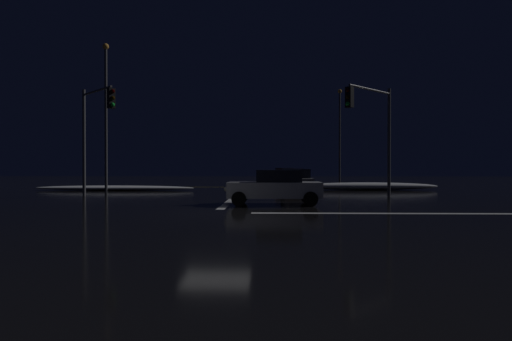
{
  "coord_description": "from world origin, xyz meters",
  "views": [
    {
      "loc": [
        1.94,
        -15.82,
        1.72
      ],
      "look_at": [
        1.12,
        11.99,
        1.47
      ],
      "focal_mm": 30.12,
      "sensor_mm": 36.0,
      "label": 1
    }
  ],
  "objects_px": {
    "sedan_red": "(292,179)",
    "streetlamp_left_near": "(106,107)",
    "sedan_gray": "(296,181)",
    "sedan_silver_crossing": "(275,187)",
    "streetlamp_right_far": "(340,129)",
    "sedan_orange": "(285,177)",
    "traffic_signal_nw": "(95,121)",
    "sedan_blue": "(282,174)",
    "traffic_signal_ne": "(373,120)",
    "sedan_black": "(285,175)"
  },
  "relations": [
    {
      "from": "sedan_red",
      "to": "streetlamp_left_near",
      "type": "bearing_deg",
      "value": -166.34
    },
    {
      "from": "sedan_gray",
      "to": "sedan_silver_crossing",
      "type": "height_order",
      "value": "same"
    },
    {
      "from": "streetlamp_right_far",
      "to": "streetlamp_left_near",
      "type": "distance_m",
      "value": 24.82
    },
    {
      "from": "sedan_red",
      "to": "sedan_gray",
      "type": "bearing_deg",
      "value": -90.76
    },
    {
      "from": "sedan_silver_crossing",
      "to": "streetlamp_left_near",
      "type": "height_order",
      "value": "streetlamp_left_near"
    },
    {
      "from": "sedan_orange",
      "to": "streetlamp_left_near",
      "type": "bearing_deg",
      "value": -143.52
    },
    {
      "from": "sedan_silver_crossing",
      "to": "streetlamp_right_far",
      "type": "bearing_deg",
      "value": 74.64
    },
    {
      "from": "sedan_silver_crossing",
      "to": "traffic_signal_nw",
      "type": "xyz_separation_m",
      "value": [
        -9.93,
        4.1,
        3.44
      ]
    },
    {
      "from": "sedan_blue",
      "to": "traffic_signal_ne",
      "type": "relative_size",
      "value": 0.7
    },
    {
      "from": "streetlamp_right_far",
      "to": "sedan_silver_crossing",
      "type": "bearing_deg",
      "value": -105.36
    },
    {
      "from": "sedan_silver_crossing",
      "to": "traffic_signal_ne",
      "type": "height_order",
      "value": "traffic_signal_ne"
    },
    {
      "from": "sedan_gray",
      "to": "traffic_signal_ne",
      "type": "bearing_deg",
      "value": -38.47
    },
    {
      "from": "sedan_red",
      "to": "sedan_silver_crossing",
      "type": "height_order",
      "value": "same"
    },
    {
      "from": "sedan_red",
      "to": "sedan_silver_crossing",
      "type": "relative_size",
      "value": 1.0
    },
    {
      "from": "sedan_gray",
      "to": "streetlamp_right_far",
      "type": "xyz_separation_m",
      "value": [
        5.84,
        19.26,
        4.87
      ]
    },
    {
      "from": "sedan_black",
      "to": "sedan_silver_crossing",
      "type": "xyz_separation_m",
      "value": [
        -1.45,
        -25.49,
        0.0
      ]
    },
    {
      "from": "sedan_blue",
      "to": "traffic_signal_ne",
      "type": "xyz_separation_m",
      "value": [
        4.11,
        -27.13,
        3.44
      ]
    },
    {
      "from": "traffic_signal_ne",
      "to": "streetlamp_left_near",
      "type": "distance_m",
      "value": 18.32
    },
    {
      "from": "streetlamp_left_near",
      "to": "traffic_signal_ne",
      "type": "bearing_deg",
      "value": -20.51
    },
    {
      "from": "sedan_orange",
      "to": "sedan_blue",
      "type": "relative_size",
      "value": 1.0
    },
    {
      "from": "sedan_orange",
      "to": "sedan_blue",
      "type": "bearing_deg",
      "value": 89.53
    },
    {
      "from": "sedan_orange",
      "to": "traffic_signal_ne",
      "type": "relative_size",
      "value": 0.7
    },
    {
      "from": "traffic_signal_ne",
      "to": "streetlamp_left_near",
      "type": "relative_size",
      "value": 0.59
    },
    {
      "from": "traffic_signal_nw",
      "to": "traffic_signal_ne",
      "type": "distance_m",
      "value": 15.29
    },
    {
      "from": "streetlamp_right_far",
      "to": "traffic_signal_ne",
      "type": "bearing_deg",
      "value": -94.83
    },
    {
      "from": "sedan_silver_crossing",
      "to": "traffic_signal_nw",
      "type": "relative_size",
      "value": 0.7
    },
    {
      "from": "sedan_orange",
      "to": "sedan_black",
      "type": "relative_size",
      "value": 1.0
    },
    {
      "from": "sedan_orange",
      "to": "streetlamp_left_near",
      "type": "height_order",
      "value": "streetlamp_left_near"
    },
    {
      "from": "streetlamp_left_near",
      "to": "streetlamp_right_far",
      "type": "bearing_deg",
      "value": 40.13
    },
    {
      "from": "traffic_signal_ne",
      "to": "streetlamp_right_far",
      "type": "bearing_deg",
      "value": 85.17
    },
    {
      "from": "sedan_red",
      "to": "streetlamp_left_near",
      "type": "relative_size",
      "value": 0.42
    },
    {
      "from": "sedan_gray",
      "to": "sedan_black",
      "type": "bearing_deg",
      "value": 89.88
    },
    {
      "from": "sedan_orange",
      "to": "sedan_black",
      "type": "height_order",
      "value": "same"
    },
    {
      "from": "sedan_red",
      "to": "sedan_blue",
      "type": "height_order",
      "value": "same"
    },
    {
      "from": "sedan_red",
      "to": "sedan_black",
      "type": "bearing_deg",
      "value": 90.23
    },
    {
      "from": "sedan_orange",
      "to": "sedan_blue",
      "type": "xyz_separation_m",
      "value": [
        0.09,
        11.22,
        0.0
      ]
    },
    {
      "from": "sedan_gray",
      "to": "traffic_signal_nw",
      "type": "distance_m",
      "value": 12.24
    },
    {
      "from": "sedan_gray",
      "to": "streetlamp_right_far",
      "type": "height_order",
      "value": "streetlamp_right_far"
    },
    {
      "from": "sedan_black",
      "to": "streetlamp_right_far",
      "type": "height_order",
      "value": "streetlamp_right_far"
    },
    {
      "from": "sedan_red",
      "to": "sedan_silver_crossing",
      "type": "bearing_deg",
      "value": -96.28
    },
    {
      "from": "sedan_orange",
      "to": "sedan_silver_crossing",
      "type": "bearing_deg",
      "value": -93.31
    },
    {
      "from": "sedan_silver_crossing",
      "to": "sedan_orange",
      "type": "bearing_deg",
      "value": 86.69
    },
    {
      "from": "traffic_signal_nw",
      "to": "streetlamp_right_far",
      "type": "relative_size",
      "value": 0.62
    },
    {
      "from": "sedan_silver_crossing",
      "to": "traffic_signal_nw",
      "type": "distance_m",
      "value": 11.28
    },
    {
      "from": "sedan_gray",
      "to": "sedan_silver_crossing",
      "type": "distance_m",
      "value": 7.28
    },
    {
      "from": "sedan_silver_crossing",
      "to": "sedan_gray",
      "type": "bearing_deg",
      "value": 78.82
    },
    {
      "from": "sedan_silver_crossing",
      "to": "streetlamp_left_near",
      "type": "xyz_separation_m",
      "value": [
        -11.73,
        10.39,
        5.09
      ]
    },
    {
      "from": "sedan_blue",
      "to": "sedan_red",
      "type": "bearing_deg",
      "value": -89.18
    },
    {
      "from": "sedan_orange",
      "to": "traffic_signal_ne",
      "type": "xyz_separation_m",
      "value": [
        4.2,
        -15.92,
        3.44
      ]
    },
    {
      "from": "streetlamp_right_far",
      "to": "sedan_red",
      "type": "bearing_deg",
      "value": -114.22
    }
  ]
}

